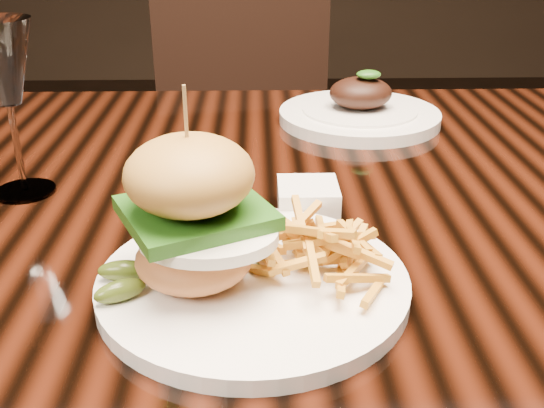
{
  "coord_description": "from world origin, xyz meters",
  "views": [
    {
      "loc": [
        -0.05,
        -0.67,
        1.06
      ],
      "look_at": [
        -0.04,
        -0.16,
        0.81
      ],
      "focal_mm": 42.0,
      "sensor_mm": 36.0,
      "label": 1
    }
  ],
  "objects_px": {
    "dining_table": "(302,250)",
    "chair_far": "(250,126)",
    "burger_plate": "(241,245)",
    "far_dish": "(360,112)",
    "wine_glass": "(3,68)"
  },
  "relations": [
    {
      "from": "burger_plate",
      "to": "far_dish",
      "type": "height_order",
      "value": "burger_plate"
    },
    {
      "from": "dining_table",
      "to": "far_dish",
      "type": "bearing_deg",
      "value": 68.32
    },
    {
      "from": "dining_table",
      "to": "far_dish",
      "type": "relative_size",
      "value": 6.5
    },
    {
      "from": "dining_table",
      "to": "far_dish",
      "type": "height_order",
      "value": "far_dish"
    },
    {
      "from": "burger_plate",
      "to": "chair_far",
      "type": "xyz_separation_m",
      "value": [
        -0.0,
        1.1,
        -0.26
      ]
    },
    {
      "from": "chair_far",
      "to": "far_dish",
      "type": "bearing_deg",
      "value": -83.77
    },
    {
      "from": "far_dish",
      "to": "chair_far",
      "type": "xyz_separation_m",
      "value": [
        -0.18,
        0.63,
        -0.23
      ]
    },
    {
      "from": "dining_table",
      "to": "chair_far",
      "type": "distance_m",
      "value": 0.9
    },
    {
      "from": "burger_plate",
      "to": "wine_glass",
      "type": "bearing_deg",
      "value": 126.09
    },
    {
      "from": "burger_plate",
      "to": "far_dish",
      "type": "bearing_deg",
      "value": 56.02
    },
    {
      "from": "wine_glass",
      "to": "far_dish",
      "type": "bearing_deg",
      "value": 30.67
    },
    {
      "from": "dining_table",
      "to": "burger_plate",
      "type": "height_order",
      "value": "burger_plate"
    },
    {
      "from": "far_dish",
      "to": "chair_far",
      "type": "distance_m",
      "value": 0.69
    },
    {
      "from": "dining_table",
      "to": "wine_glass",
      "type": "height_order",
      "value": "wine_glass"
    },
    {
      "from": "wine_glass",
      "to": "chair_far",
      "type": "bearing_deg",
      "value": 73.99
    }
  ]
}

